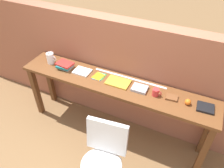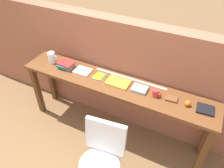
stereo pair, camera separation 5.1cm
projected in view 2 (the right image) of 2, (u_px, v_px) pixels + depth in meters
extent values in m
plane|color=brown|center=(104.00, 145.00, 3.01)|extent=(40.00, 40.00, 0.00)
cube|color=#9E5B42|center=(125.00, 75.00, 2.96)|extent=(6.00, 0.20, 1.55)
cube|color=brown|center=(114.00, 84.00, 2.67)|extent=(2.50, 0.44, 0.04)
cube|color=#5B341A|center=(38.00, 90.00, 3.26)|extent=(0.07, 0.07, 0.84)
cube|color=#5B341A|center=(203.00, 153.00, 2.43)|extent=(0.07, 0.07, 0.84)
cube|color=#5B341A|center=(51.00, 79.00, 3.48)|extent=(0.07, 0.07, 0.84)
cube|color=#5B341A|center=(207.00, 133.00, 2.65)|extent=(0.07, 0.07, 0.84)
ellipsoid|color=white|center=(99.00, 165.00, 2.29)|extent=(0.49, 0.47, 0.08)
cube|color=white|center=(106.00, 136.00, 2.28)|extent=(0.45, 0.16, 0.40)
cylinder|color=#B2B2B7|center=(92.00, 160.00, 2.60)|extent=(0.02, 0.02, 0.41)
cylinder|color=white|center=(52.00, 57.00, 2.97)|extent=(0.10, 0.10, 0.15)
cone|color=white|center=(49.00, 53.00, 2.90)|extent=(0.04, 0.03, 0.04)
torus|color=white|center=(55.00, 58.00, 2.95)|extent=(0.07, 0.01, 0.07)
cube|color=#9E9EA3|center=(67.00, 66.00, 2.92)|extent=(0.18, 0.15, 0.03)
cube|color=#19757A|center=(66.00, 65.00, 2.89)|extent=(0.19, 0.17, 0.02)
cube|color=red|center=(66.00, 63.00, 2.88)|extent=(0.23, 0.17, 0.02)
cube|color=white|center=(83.00, 71.00, 2.84)|extent=(0.22, 0.17, 0.02)
cube|color=green|center=(100.00, 76.00, 2.77)|extent=(0.13, 0.14, 0.00)
cube|color=#3399D8|center=(99.00, 76.00, 2.76)|extent=(0.11, 0.16, 0.00)
cube|color=orange|center=(99.00, 76.00, 2.76)|extent=(0.14, 0.16, 0.00)
cube|color=gold|center=(118.00, 82.00, 2.66)|extent=(0.29, 0.20, 0.02)
cube|color=#9E9EA3|center=(140.00, 89.00, 2.55)|extent=(0.18, 0.15, 0.03)
cylinder|color=red|center=(155.00, 93.00, 2.45)|extent=(0.08, 0.08, 0.09)
torus|color=red|center=(159.00, 94.00, 2.44)|extent=(0.06, 0.01, 0.06)
cube|color=brown|center=(171.00, 99.00, 2.43)|extent=(0.14, 0.11, 0.02)
sphere|color=orange|center=(188.00, 103.00, 2.34)|extent=(0.07, 0.07, 0.07)
cube|color=black|center=(205.00, 109.00, 2.30)|extent=(0.19, 0.17, 0.02)
cube|color=silver|center=(130.00, 78.00, 2.73)|extent=(0.95, 0.03, 0.00)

